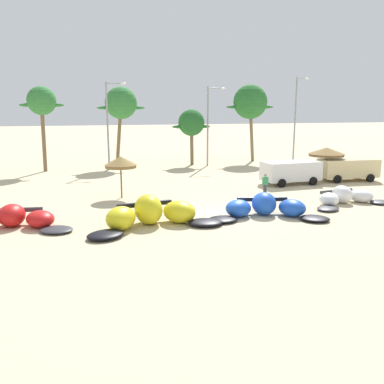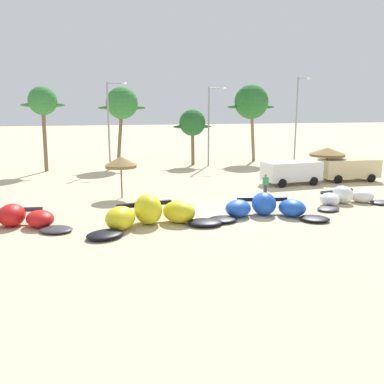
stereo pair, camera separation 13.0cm
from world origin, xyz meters
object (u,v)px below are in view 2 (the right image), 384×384
object	(u,v)px
kite_center	(346,197)
palm_center_right	(251,102)
lamppost_west_center	(110,121)
lamppost_east	(297,115)
kite_left_of_center	(265,208)
palm_left_of_gap	(122,104)
beach_umbrella_near_van	(121,162)
palm_left	(43,102)
person_near_kites	(265,185)
beach_umbrella_middle	(327,152)
palm_center_left	(192,123)
lamppost_east_center	(210,121)
kite_far_left	(10,219)
kite_left	(150,214)
parked_car_second	(290,171)
parked_van	(348,168)

from	to	relation	value
kite_center	palm_center_right	size ratio (longest dim) A/B	0.70
lamppost_west_center	lamppost_east	distance (m)	21.64
kite_left_of_center	palm_left_of_gap	distance (m)	24.58
beach_umbrella_near_van	kite_left_of_center	bearing A→B (deg)	-44.28
palm_left	person_near_kites	bearing A→B (deg)	-46.67
palm_left_of_gap	palm_center_right	distance (m)	14.60
beach_umbrella_middle	palm_left	distance (m)	26.56
beach_umbrella_near_van	person_near_kites	xyz separation A→B (m)	(9.66, -2.39, -1.65)
palm_center_left	lamppost_east	size ratio (longest dim) A/B	0.62
lamppost_east_center	kite_far_left	bearing A→B (deg)	-130.87
beach_umbrella_middle	palm_center_right	size ratio (longest dim) A/B	0.35
palm_left_of_gap	kite_left	bearing A→B (deg)	-92.42
parked_car_second	palm_left_of_gap	distance (m)	19.47
parked_van	palm_center_right	bearing A→B (deg)	101.12
lamppost_west_center	lamppost_east	xyz separation A→B (m)	(21.56, 1.80, 0.46)
palm_left_of_gap	palm_center_right	world-z (taller)	palm_center_right
beach_umbrella_near_van	palm_center_left	size ratio (longest dim) A/B	0.48
kite_left_of_center	kite_center	bearing A→B (deg)	12.85
beach_umbrella_near_van	kite_center	bearing A→B (deg)	-22.82
kite_left_of_center	palm_left_of_gap	xyz separation A→B (m)	(-5.64, 23.15, 6.01)
kite_center	person_near_kites	bearing A→B (deg)	140.23
beach_umbrella_near_van	palm_left_of_gap	world-z (taller)	palm_left_of_gap
kite_left_of_center	kite_center	size ratio (longest dim) A/B	1.12
beach_umbrella_near_van	palm_center_right	size ratio (longest dim) A/B	0.33
palm_left	palm_left_of_gap	bearing A→B (deg)	13.60
kite_far_left	palm_center_left	world-z (taller)	palm_center_left
kite_left	kite_center	distance (m)	13.05
kite_left	lamppost_east	size ratio (longest dim) A/B	0.78
palm_center_left	kite_left_of_center	bearing A→B (deg)	-94.34
kite_left	parked_car_second	bearing A→B (deg)	34.70
kite_left	palm_center_right	xyz separation A→B (m)	(15.58, 23.53, 6.10)
kite_left	palm_left	xyz separation A→B (m)	(-6.66, 21.49, 6.00)
kite_center	person_near_kites	size ratio (longest dim) A/B	3.78
kite_left	palm_center_left	size ratio (longest dim) A/B	1.25
palm_center_left	lamppost_east_center	bearing A→B (deg)	-32.87
kite_left	beach_umbrella_middle	distance (m)	19.80
palm_left	lamppost_west_center	bearing A→B (deg)	-3.44
person_near_kites	palm_center_left	size ratio (longest dim) A/B	0.27
kite_far_left	lamppost_west_center	distance (m)	21.17
kite_left	kite_left_of_center	distance (m)	6.63
beach_umbrella_middle	lamppost_east	world-z (taller)	lamppost_east
beach_umbrella_middle	palm_center_left	xyz separation A→B (m)	(-8.64, 12.23, 2.06)
kite_far_left	palm_center_right	size ratio (longest dim) A/B	0.79
beach_umbrella_near_van	parked_van	distance (m)	19.31
kite_left_of_center	person_near_kites	size ratio (longest dim) A/B	4.25
palm_center_right	lamppost_west_center	bearing A→B (deg)	-171.43
person_near_kites	lamppost_west_center	distance (m)	19.04
kite_center	parked_van	xyz separation A→B (m)	(5.46, 7.51, 0.65)
kite_far_left	palm_center_left	bearing A→B (deg)	53.53
parked_van	palm_center_right	size ratio (longest dim) A/B	0.57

